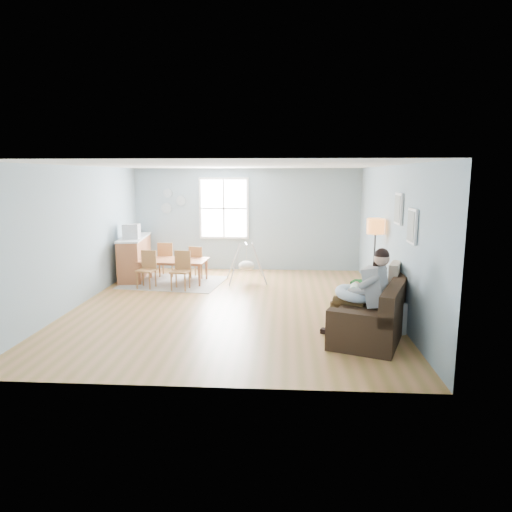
# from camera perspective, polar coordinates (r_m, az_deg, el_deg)

# --- Properties ---
(room) EXTENTS (8.40, 9.40, 3.90)m
(room) POSITION_cam_1_polar(r_m,az_deg,el_deg) (8.64, -3.19, 9.40)
(room) COLOR olive
(window) EXTENTS (1.32, 0.08, 1.62)m
(window) POSITION_cam_1_polar(r_m,az_deg,el_deg) (12.19, -4.03, 5.95)
(window) COLOR white
(window) RESTS_ON room
(pictures) EXTENTS (0.05, 1.34, 0.74)m
(pictures) POSITION_cam_1_polar(r_m,az_deg,el_deg) (7.81, 18.11, 4.66)
(pictures) COLOR white
(pictures) RESTS_ON room
(wall_plates) EXTENTS (0.67, 0.02, 0.66)m
(wall_plates) POSITION_cam_1_polar(r_m,az_deg,el_deg) (12.45, -10.50, 6.73)
(wall_plates) COLOR #8DA3A9
(wall_plates) RESTS_ON room
(sofa) EXTENTS (1.66, 2.39, 0.89)m
(sofa) POSITION_cam_1_polar(r_m,az_deg,el_deg) (7.65, 14.80, -7.02)
(sofa) COLOR black
(sofa) RESTS_ON room
(green_throw) EXTENTS (1.29, 1.23, 0.04)m
(green_throw) POSITION_cam_1_polar(r_m,az_deg,el_deg) (8.30, 15.17, -3.91)
(green_throw) COLOR #114E16
(green_throw) RESTS_ON sofa
(beige_pillow) EXTENTS (0.32, 0.55, 0.53)m
(beige_pillow) POSITION_cam_1_polar(r_m,az_deg,el_deg) (8.04, 16.93, -2.66)
(beige_pillow) COLOR tan
(beige_pillow) RESTS_ON sofa
(father) EXTENTS (1.09, 0.80, 1.44)m
(father) POSITION_cam_1_polar(r_m,az_deg,el_deg) (7.26, 13.47, -4.16)
(father) COLOR gray
(father) RESTS_ON sofa
(nursing_pillow) EXTENTS (0.80, 0.79, 0.24)m
(nursing_pillow) POSITION_cam_1_polar(r_m,az_deg,el_deg) (7.31, 12.15, -4.62)
(nursing_pillow) COLOR silver
(nursing_pillow) RESTS_ON father
(infant) EXTENTS (0.21, 0.39, 0.15)m
(infant) POSITION_cam_1_polar(r_m,az_deg,el_deg) (7.32, 12.23, -3.92)
(infant) COLOR silver
(infant) RESTS_ON nursing_pillow
(toddler) EXTENTS (0.58, 0.43, 0.86)m
(toddler) POSITION_cam_1_polar(r_m,az_deg,el_deg) (7.75, 14.61, -3.48)
(toddler) COLOR white
(toddler) RESTS_ON sofa
(floor_lamp) EXTENTS (0.34, 0.34, 1.68)m
(floor_lamp) POSITION_cam_1_polar(r_m,az_deg,el_deg) (9.27, 14.70, 2.75)
(floor_lamp) COLOR black
(floor_lamp) RESTS_ON room
(storage_cube) EXTENTS (0.57, 0.53, 0.51)m
(storage_cube) POSITION_cam_1_polar(r_m,az_deg,el_deg) (7.74, 16.06, -7.35)
(storage_cube) COLOR silver
(storage_cube) RESTS_ON room
(rug) EXTENTS (2.46, 2.00, 0.01)m
(rug) POSITION_cam_1_polar(r_m,az_deg,el_deg) (11.04, -10.22, -3.26)
(rug) COLOR gray
(rug) RESTS_ON room
(dining_table) EXTENTS (1.62, 0.96, 0.55)m
(dining_table) POSITION_cam_1_polar(r_m,az_deg,el_deg) (10.98, -10.26, -1.89)
(dining_table) COLOR brown
(dining_table) RESTS_ON rug
(chair_sw) EXTENTS (0.43, 0.43, 0.84)m
(chair_sw) POSITION_cam_1_polar(r_m,az_deg,el_deg) (10.59, -13.43, -1.37)
(chair_sw) COLOR brown
(chair_sw) RESTS_ON rug
(chair_se) EXTENTS (0.43, 0.43, 0.86)m
(chair_se) POSITION_cam_1_polar(r_m,az_deg,el_deg) (10.28, -9.32, -1.50)
(chair_se) COLOR brown
(chair_se) RESTS_ON rug
(chair_nw) EXTENTS (0.40, 0.40, 0.88)m
(chair_nw) POSITION_cam_1_polar(r_m,az_deg,el_deg) (11.59, -11.13, -0.18)
(chair_nw) COLOR brown
(chair_nw) RESTS_ON rug
(chair_ne) EXTENTS (0.43, 0.43, 0.80)m
(chair_ne) POSITION_cam_1_polar(r_m,az_deg,el_deg) (11.33, -7.36, -0.56)
(chair_ne) COLOR brown
(chair_ne) RESTS_ON rug
(counter) EXTENTS (0.75, 1.88, 1.02)m
(counter) POSITION_cam_1_polar(r_m,az_deg,el_deg) (11.74, -14.90, -0.09)
(counter) COLOR brown
(counter) RESTS_ON room
(monitor) EXTENTS (0.40, 0.39, 0.35)m
(monitor) POSITION_cam_1_polar(r_m,az_deg,el_deg) (11.30, -15.33, 2.99)
(monitor) COLOR #B5B5BA
(monitor) RESTS_ON counter
(baby_swing) EXTENTS (1.04, 1.06, 0.92)m
(baby_swing) POSITION_cam_1_polar(r_m,az_deg,el_deg) (10.85, -1.20, -1.13)
(baby_swing) COLOR #B5B5BA
(baby_swing) RESTS_ON room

